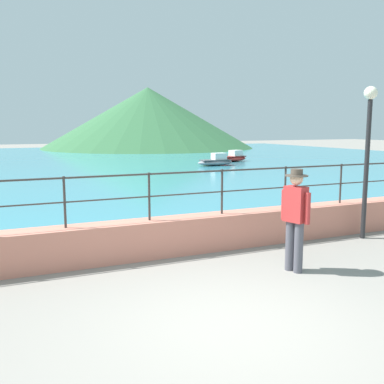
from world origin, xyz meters
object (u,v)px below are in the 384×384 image
(lamp_post, at_px, (368,138))
(boat_4, at_px, (234,157))
(person_walking, at_px, (295,215))
(boat_2, at_px, (216,161))

(lamp_post, height_order, boat_4, lamp_post)
(person_walking, xyz_separation_m, boat_4, (10.45, 20.52, -0.65))
(person_walking, relative_size, lamp_post, 0.53)
(boat_2, distance_m, boat_4, 3.50)
(boat_2, bearing_deg, person_walking, -113.45)
(person_walking, relative_size, boat_4, 0.71)
(boat_2, height_order, boat_4, same)
(person_walking, height_order, lamp_post, lamp_post)
(boat_2, bearing_deg, lamp_post, -106.75)
(lamp_post, xyz_separation_m, boat_4, (7.67, 19.31, -1.87))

